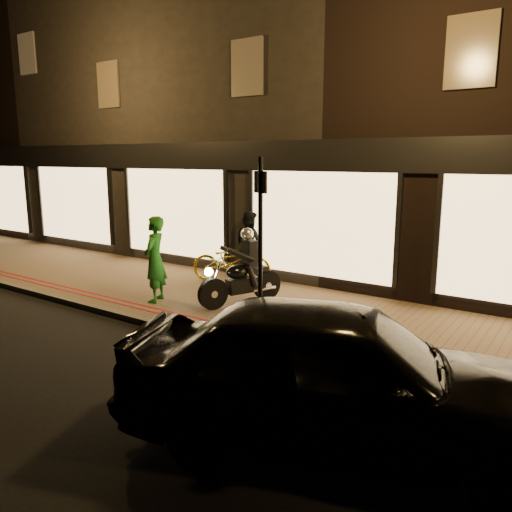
{
  "coord_description": "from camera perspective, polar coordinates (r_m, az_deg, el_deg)",
  "views": [
    {
      "loc": [
        5.25,
        -6.13,
        3.1
      ],
      "look_at": [
        -0.53,
        2.21,
        1.1
      ],
      "focal_mm": 35.0,
      "sensor_mm": 36.0,
      "label": 1
    }
  ],
  "objects": [
    {
      "name": "red_kerb_lines",
      "position": [
        9.0,
        -3.25,
        -8.18
      ],
      "size": [
        50.0,
        0.26,
        0.01
      ],
      "color": "maroon",
      "rests_on": "sidewalk"
    },
    {
      "name": "motorcycle",
      "position": [
        10.25,
        -1.56,
        -2.19
      ],
      "size": [
        0.91,
        1.84,
        1.59
      ],
      "rotation": [
        0.0,
        0.0,
        -0.38
      ],
      "color": "black",
      "rests_on": "sidewalk"
    },
    {
      "name": "person_dark",
      "position": [
        12.37,
        -0.78,
        1.26
      ],
      "size": [
        1.0,
        0.9,
        1.71
      ],
      "primitive_type": "imported",
      "rotation": [
        0.0,
        0.0,
        2.79
      ],
      "color": "black",
      "rests_on": "sidewalk"
    },
    {
      "name": "ground",
      "position": [
        8.65,
        -5.52,
        -9.92
      ],
      "size": [
        90.0,
        90.0,
        0.0
      ],
      "primitive_type": "plane",
      "color": "black",
      "rests_on": "ground"
    },
    {
      "name": "building_row",
      "position": [
        16.05,
        16.1,
        14.83
      ],
      "size": [
        48.0,
        10.11,
        8.5
      ],
      "color": "black",
      "rests_on": "ground"
    },
    {
      "name": "sidewalk",
      "position": [
        10.14,
        1.82,
        -6.29
      ],
      "size": [
        50.0,
        4.0,
        0.12
      ],
      "primitive_type": "cube",
      "color": "brown",
      "rests_on": "ground"
    },
    {
      "name": "kerb_stone",
      "position": [
        8.66,
        -5.31,
        -9.45
      ],
      "size": [
        50.0,
        0.14,
        0.12
      ],
      "primitive_type": "cube",
      "color": "#59544C",
      "rests_on": "ground"
    },
    {
      "name": "sign_post",
      "position": [
        8.14,
        0.5,
        1.94
      ],
      "size": [
        0.33,
        0.17,
        3.0
      ],
      "rotation": [
        0.0,
        0.0,
        -0.41
      ],
      "color": "black",
      "rests_on": "sidewalk"
    },
    {
      "name": "person_green",
      "position": [
        10.6,
        -11.49,
        -0.38
      ],
      "size": [
        0.66,
        0.77,
        1.8
      ],
      "primitive_type": "imported",
      "rotation": [
        0.0,
        0.0,
        -1.17
      ],
      "color": "#1B651A",
      "rests_on": "sidewalk"
    },
    {
      "name": "bicycle_gold",
      "position": [
        12.11,
        -2.79,
        -0.62
      ],
      "size": [
        2.06,
        1.39,
        1.02
      ],
      "primitive_type": "imported",
      "rotation": [
        0.0,
        0.0,
        1.98
      ],
      "color": "gold",
      "rests_on": "sidewalk"
    },
    {
      "name": "parked_car",
      "position": [
        5.6,
        9.33,
        -13.1
      ],
      "size": [
        5.14,
        3.45,
        1.62
      ],
      "primitive_type": "imported",
      "rotation": [
        0.0,
        0.0,
        1.92
      ],
      "color": "black",
      "rests_on": "ground"
    }
  ]
}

